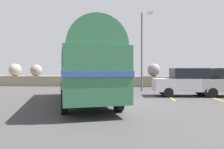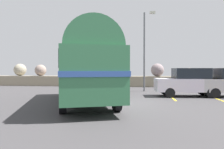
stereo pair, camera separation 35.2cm
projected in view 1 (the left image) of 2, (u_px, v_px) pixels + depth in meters
The scene contains 5 objects.
ground at pixel (116, 104), 10.84m from camera, with size 32.00×26.00×0.02m.
breakwater at pixel (122, 79), 22.58m from camera, with size 31.36×2.02×2.48m.
vintage_coach at pixel (85, 65), 11.08m from camera, with size 5.08×8.89×3.70m.
parked_car_nearest at pixel (186, 82), 14.00m from camera, with size 4.21×1.97×1.86m.
lamp_post at pixel (143, 47), 17.13m from camera, with size 0.91×0.47×6.43m.
Camera 1 is at (0.74, -10.79, 1.76)m, focal length 33.72 mm.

